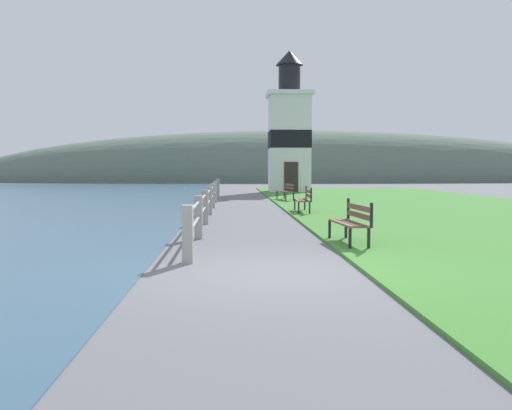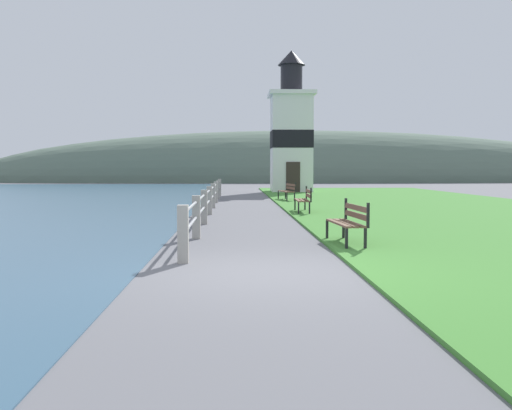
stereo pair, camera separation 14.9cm
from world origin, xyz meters
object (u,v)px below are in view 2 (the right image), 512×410
Objects in this scene: park_bench_midway at (304,198)px; park_bench_far at (288,190)px; park_bench_near at (349,220)px; lighthouse at (291,134)px.

park_bench_far is at bearing -88.77° from park_bench_midway.
park_bench_far is (0.23, 16.02, 0.00)m from park_bench_near.
park_bench_midway is at bearing -94.49° from park_bench_near.
park_bench_near is at bearing 91.51° from park_bench_midway.
park_bench_far is (0.13, 7.63, 0.00)m from park_bench_midway.
park_bench_near and park_bench_far have the same top height.
park_bench_far is 0.22× the size of lighthouse.
park_bench_near is at bearing 81.58° from park_bench_far.
park_bench_far is at bearing -96.48° from lighthouse.
lighthouse reaches higher than park_bench_midway.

